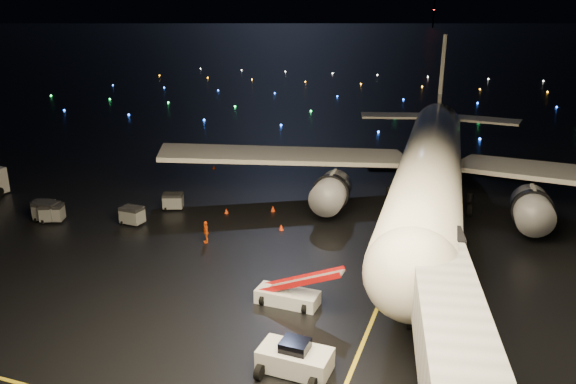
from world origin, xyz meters
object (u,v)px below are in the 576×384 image
crew_c (206,232)px  baggage_cart_4 (47,212)px  pushback_tug (295,356)px  baggage_cart_3 (44,209)px  airliner (434,128)px  baggage_cart_1 (173,201)px  baggage_cart_0 (132,216)px  baggage_cart_2 (52,213)px  belt_loader (287,283)px

crew_c → baggage_cart_4: bearing=-125.6°
pushback_tug → baggage_cart_3: 34.58m
airliner → baggage_cart_1: size_ratio=29.30×
baggage_cart_3 → baggage_cart_4: 1.35m
baggage_cart_0 → pushback_tug: bearing=-32.5°
crew_c → baggage_cart_3: (-17.89, 0.44, -0.16)m
airliner → baggage_cart_0: 30.54m
airliner → baggage_cart_1: airliner is taller
pushback_tug → baggage_cart_2: pushback_tug is taller
belt_loader → baggage_cart_1: (-17.42, 14.32, -0.70)m
baggage_cart_2 → baggage_cart_4: baggage_cart_4 is taller
belt_loader → baggage_cart_3: (-28.15, 8.13, -0.71)m
belt_loader → baggage_cart_4: (-27.05, 7.35, -0.60)m
airliner → baggage_cart_4: (-33.81, -16.96, -7.15)m
airliner → belt_loader: 26.06m
belt_loader → baggage_cart_1: 22.56m
airliner → pushback_tug: bearing=-100.7°
baggage_cart_2 → baggage_cart_3: (-1.75, 0.83, -0.04)m
airliner → baggage_cart_4: airliner is taller
baggage_cart_1 → baggage_cart_4: (-9.63, -6.97, 0.10)m
belt_loader → baggage_cart_1: belt_loader is taller
belt_loader → baggage_cart_0: bearing=155.5°
pushback_tug → baggage_cart_2: size_ratio=1.96×
pushback_tug → baggage_cart_3: pushback_tug is taller
belt_loader → baggage_cart_1: bearing=142.4°
baggage_cart_1 → baggage_cart_0: bearing=-126.1°
baggage_cart_1 → baggage_cart_3: (-10.72, -6.18, -0.01)m
baggage_cart_4 → baggage_cart_2: bearing=-9.7°
baggage_cart_0 → baggage_cart_1: bearing=78.6°
pushback_tug → baggage_cart_0: pushback_tug is taller
airliner → crew_c: (-17.02, -16.61, -7.10)m
belt_loader → baggage_cart_2: 27.40m
crew_c → baggage_cart_0: (-8.58, 1.61, -0.12)m
airliner → belt_loader: (-6.76, -24.30, -6.55)m
airliner → baggage_cart_2: 37.95m
baggage_cart_0 → baggage_cart_3: bearing=-168.6°
pushback_tug → baggage_cart_3: bearing=156.3°
baggage_cart_0 → baggage_cart_4: baggage_cart_4 is taller
pushback_tug → baggage_cart_1: bearing=136.0°
pushback_tug → baggage_cart_4: bearing=156.7°
crew_c → baggage_cart_2: crew_c is taller
pushback_tug → crew_c: size_ratio=2.04×
belt_loader → baggage_cart_2: size_ratio=3.10×
baggage_cart_0 → belt_loader: bearing=-22.0°
baggage_cart_4 → airliner: bearing=20.6°
pushback_tug → crew_c: crew_c is taller
pushback_tug → baggage_cart_1: 29.48m
baggage_cart_2 → baggage_cart_4: size_ratio=0.93×
belt_loader → baggage_cart_3: belt_loader is taller
belt_loader → baggage_cart_4: 28.04m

